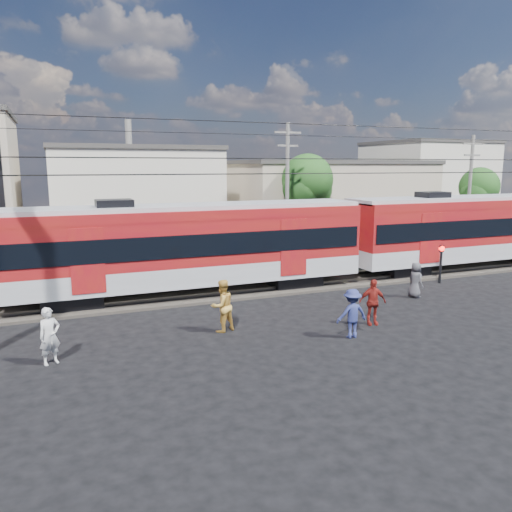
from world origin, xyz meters
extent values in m
plane|color=black|center=(0.00, 0.00, 0.00)|extent=(120.00, 120.00, 0.00)
cube|color=#2D2823|center=(0.00, 8.00, 0.06)|extent=(70.00, 3.40, 0.12)
cube|color=#59544C|center=(0.00, 7.25, 0.18)|extent=(70.00, 0.12, 0.12)
cube|color=#59544C|center=(0.00, 8.75, 0.18)|extent=(70.00, 0.12, 0.12)
cube|color=black|center=(-7.29, 8.00, 0.35)|extent=(2.40, 2.20, 0.70)
cube|color=black|center=(2.95, 8.00, 0.35)|extent=(2.40, 2.20, 0.70)
cube|color=#9FA2A7|center=(-2.17, 8.00, 1.15)|extent=(16.00, 3.00, 0.90)
cube|color=maroon|center=(-2.17, 8.00, 2.80)|extent=(16.00, 3.00, 2.40)
cube|color=black|center=(-2.17, 8.00, 2.55)|extent=(15.68, 3.08, 0.95)
cube|color=#9FA2A7|center=(-2.17, 8.00, 4.05)|extent=(16.00, 2.60, 0.25)
cube|color=black|center=(9.51, 8.00, 0.35)|extent=(2.40, 2.20, 0.70)
cube|color=#9FA2A7|center=(14.63, 8.00, 1.15)|extent=(16.00, 3.00, 0.90)
cube|color=maroon|center=(14.63, 8.00, 2.80)|extent=(16.00, 3.00, 2.40)
cube|color=black|center=(14.63, 8.00, 2.55)|extent=(15.68, 3.08, 0.95)
cube|color=#9FA2A7|center=(14.63, 8.00, 4.05)|extent=(16.00, 2.60, 0.25)
cube|color=black|center=(-10.00, 12.50, 3.50)|extent=(0.30, 0.30, 7.00)
cylinder|color=black|center=(0.00, 7.30, 5.50)|extent=(70.00, 0.03, 0.03)
cylinder|color=black|center=(0.00, 8.70, 5.50)|extent=(70.00, 0.03, 0.03)
cylinder|color=black|center=(0.00, 7.30, 6.20)|extent=(70.00, 0.03, 0.03)
cylinder|color=black|center=(0.00, 8.70, 6.20)|extent=(70.00, 0.03, 0.03)
cylinder|color=black|center=(0.00, 4.50, 7.50)|extent=(70.00, 0.03, 0.03)
cylinder|color=black|center=(0.00, 11.50, 7.50)|extent=(70.00, 0.03, 0.03)
cube|color=beige|center=(-2.00, 27.00, 3.50)|extent=(12.00, 12.00, 7.00)
cube|color=#3F3D3A|center=(-2.00, 27.00, 7.15)|extent=(12.24, 12.24, 0.30)
cube|color=tan|center=(14.00, 24.00, 3.00)|extent=(16.00, 10.00, 6.00)
cube|color=#3F3D3A|center=(14.00, 24.00, 6.15)|extent=(16.32, 10.20, 0.30)
cube|color=beige|center=(28.00, 28.00, 4.00)|extent=(10.00, 10.00, 8.00)
cube|color=#3F3D3A|center=(28.00, 28.00, 8.15)|extent=(10.20, 10.20, 0.30)
cylinder|color=slate|center=(6.00, 15.00, 4.25)|extent=(0.24, 0.24, 8.50)
cube|color=slate|center=(6.00, 15.00, 7.90)|extent=(1.80, 0.12, 0.12)
cube|color=slate|center=(6.00, 15.00, 7.10)|extent=(1.40, 0.12, 0.12)
cylinder|color=slate|center=(20.00, 14.00, 4.00)|extent=(0.24, 0.24, 8.00)
cube|color=slate|center=(20.00, 14.00, 7.40)|extent=(1.80, 0.12, 0.12)
cube|color=slate|center=(20.00, 14.00, 6.60)|extent=(1.40, 0.12, 0.12)
cylinder|color=#382619|center=(9.00, 18.00, 1.96)|extent=(0.36, 0.36, 3.92)
sphere|color=#123F15|center=(9.00, 18.00, 4.90)|extent=(3.64, 3.64, 3.64)
sphere|color=#123F15|center=(9.60, 18.30, 4.20)|extent=(2.80, 2.80, 2.80)
cylinder|color=#382619|center=(24.00, 17.00, 1.68)|extent=(0.36, 0.36, 3.36)
sphere|color=#123F15|center=(24.00, 17.00, 4.20)|extent=(3.12, 3.12, 3.12)
sphere|color=#123F15|center=(24.60, 17.30, 3.60)|extent=(2.40, 2.40, 2.40)
imported|color=silver|center=(-8.09, 1.78, 0.87)|extent=(0.75, 0.64, 1.74)
imported|color=gold|center=(-2.38, 2.70, 0.95)|extent=(1.11, 0.98, 1.89)
imported|color=navy|center=(1.56, 0.41, 0.86)|extent=(1.14, 0.69, 1.72)
imported|color=maroon|center=(3.06, 1.36, 0.87)|extent=(1.09, 0.68, 1.73)
imported|color=#454549|center=(7.17, 3.93, 0.81)|extent=(0.56, 0.82, 1.61)
imported|color=#A1A3A8|center=(20.56, 13.26, 0.76)|extent=(4.68, 2.53, 1.51)
cylinder|color=black|center=(10.16, 5.68, 0.92)|extent=(0.12, 0.12, 1.83)
sphere|color=#FF140C|center=(10.16, 5.68, 1.78)|extent=(0.28, 0.28, 0.28)
cube|color=black|center=(10.16, 5.68, 1.78)|extent=(0.25, 0.06, 0.36)
camera|label=1|loc=(-7.69, -13.69, 5.88)|focal=35.00mm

